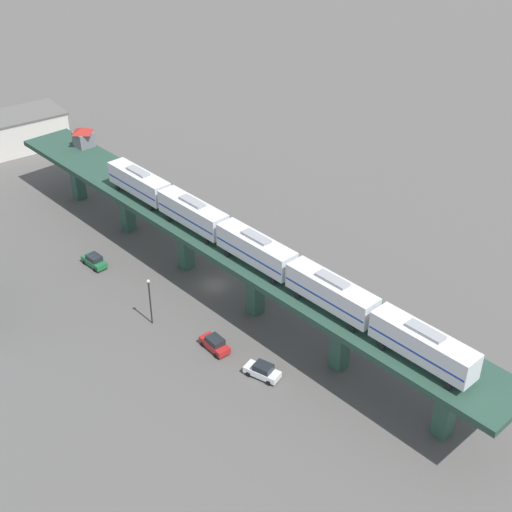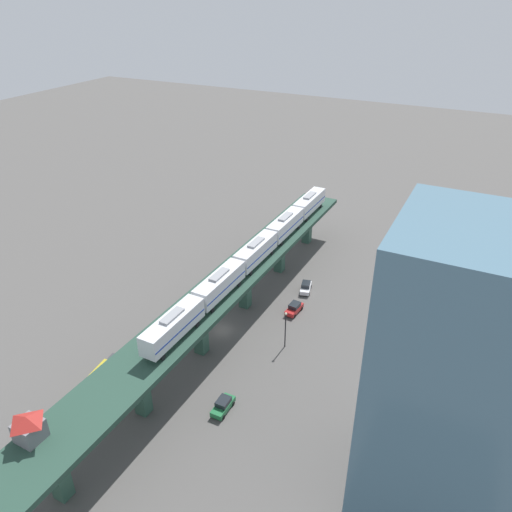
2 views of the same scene
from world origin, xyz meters
name	(u,v)px [view 1 (image 1 of 2)]	position (x,y,z in m)	size (l,w,h in m)	color
ground_plane	(215,285)	(0.00, 0.00, 0.00)	(400.00, 400.00, 0.00)	#514F4C
elevated_viaduct	(214,241)	(0.00, -0.20, 7.56)	(10.30, 92.15, 8.85)	#244135
subway_train	(256,249)	(-1.61, -10.17, 11.39)	(4.12, 62.44, 4.45)	silver
signal_hut	(83,136)	(3.16, 36.84, 10.65)	(3.29, 3.29, 3.40)	slate
street_car_white	(262,371)	(-8.52, -18.45, 0.94)	(2.80, 4.70, 1.89)	silver
street_car_green	(94,261)	(-9.52, 16.18, 0.94)	(1.98, 4.42, 1.89)	#1E6638
street_car_red	(215,344)	(-9.29, -10.69, 0.94)	(2.24, 4.53, 1.89)	#AD1E1E
delivery_truck	(178,206)	(9.10, 19.52, 1.76)	(3.04, 7.40, 3.20)	#333338
street_lamp	(150,298)	(-11.71, -0.83, 4.11)	(0.44, 0.44, 6.94)	black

